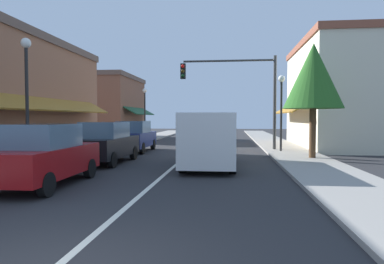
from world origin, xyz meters
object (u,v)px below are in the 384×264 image
parked_car_second_left (106,143)px  street_lamp_left_near (27,82)px  street_lamp_right_mid (281,100)px  parked_car_third_left (134,136)px  van_in_lane (209,138)px  tree_right_near (313,76)px  parked_car_nearest_left (44,155)px  traffic_signal_mast_arm (241,86)px  street_lamp_left_far (145,105)px

parked_car_second_left → street_lamp_left_near: (-1.99, -2.50, 2.36)m
street_lamp_left_near → street_lamp_right_mid: (10.07, 7.67, -0.31)m
parked_car_third_left → van_in_lane: bearing=-51.0°
street_lamp_right_mid → tree_right_near: (0.96, -3.13, 0.90)m
parked_car_nearest_left → parked_car_second_left: size_ratio=1.00×
parked_car_second_left → tree_right_near: 9.73m
parked_car_second_left → van_in_lane: (4.49, -0.62, 0.27)m
traffic_signal_mast_arm → street_lamp_right_mid: 2.60m
parked_car_nearest_left → street_lamp_right_mid: street_lamp_right_mid is taller
traffic_signal_mast_arm → street_lamp_left_near: size_ratio=1.17×
parked_car_third_left → street_lamp_left_near: size_ratio=0.86×
street_lamp_right_mid → street_lamp_left_far: size_ratio=0.97×
van_in_lane → tree_right_near: bearing=29.4°
parked_car_second_left → tree_right_near: bearing=14.2°
traffic_signal_mast_arm → tree_right_near: traffic_signal_mast_arm is taller
street_lamp_left_near → tree_right_near: bearing=22.3°
van_in_lane → street_lamp_left_far: street_lamp_left_far is taller
parked_car_third_left → street_lamp_right_mid: street_lamp_right_mid is taller
street_lamp_left_far → street_lamp_left_near: bearing=-90.7°
parked_car_second_left → parked_car_third_left: bearing=93.8°
parked_car_second_left → van_in_lane: bearing=-6.3°
street_lamp_left_near → tree_right_near: 11.95m
van_in_lane → street_lamp_right_mid: bearing=57.4°
van_in_lane → traffic_signal_mast_arm: size_ratio=0.93×
traffic_signal_mast_arm → street_lamp_left_far: size_ratio=1.28×
street_lamp_right_mid → parked_car_third_left: bearing=-179.4°
van_in_lane → parked_car_nearest_left: bearing=-136.5°
parked_car_third_left → van_in_lane: van_in_lane is taller
parked_car_nearest_left → parked_car_third_left: (-0.22, 10.05, 0.00)m
traffic_signal_mast_arm → street_lamp_left_far: (-7.68, 7.59, -0.84)m
tree_right_near → parked_car_nearest_left: bearing=-142.2°
parked_car_third_left → traffic_signal_mast_arm: 6.87m
parked_car_nearest_left → van_in_lane: size_ratio=0.79×
parked_car_second_left → street_lamp_right_mid: 9.81m
parked_car_third_left → tree_right_near: size_ratio=0.77×
traffic_signal_mast_arm → street_lamp_left_near: (-7.88, -8.72, -0.60)m
van_in_lane → street_lamp_right_mid: (3.60, 5.78, 1.78)m
parked_car_nearest_left → street_lamp_left_near: street_lamp_left_near is taller
tree_right_near → parked_car_third_left: bearing=161.8°
parked_car_nearest_left → parked_car_second_left: bearing=89.3°
tree_right_near → parked_car_second_left: bearing=-167.3°
street_lamp_right_mid → tree_right_near: tree_right_near is taller
tree_right_near → street_lamp_right_mid: bearing=107.1°
parked_car_nearest_left → van_in_lane: (4.46, 4.35, 0.27)m
parked_car_nearest_left → tree_right_near: (9.03, 7.00, 2.95)m
parked_car_second_left → street_lamp_left_near: bearing=-127.1°
van_in_lane → street_lamp_left_far: bearing=112.7°
street_lamp_left_far → van_in_lane: bearing=-66.5°
parked_car_second_left → parked_car_third_left: 5.09m
street_lamp_right_mid → street_lamp_left_far: street_lamp_left_far is taller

